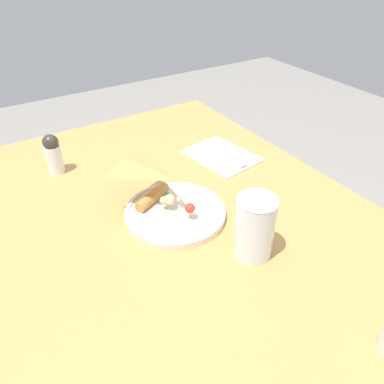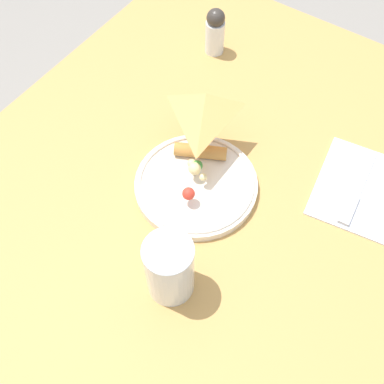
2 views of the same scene
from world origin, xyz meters
name	(u,v)px [view 1 (image 1 of 2)]	position (x,y,z in m)	size (l,w,h in m)	color
dining_table	(177,261)	(0.00, 0.00, 0.66)	(1.10, 0.81, 0.78)	tan
plate_pizza	(175,210)	(0.02, -0.01, 0.79)	(0.21, 0.21, 0.05)	silver
milk_glass	(255,229)	(-0.15, -0.08, 0.84)	(0.07, 0.07, 0.12)	white
napkin_folded	(222,156)	(0.17, -0.24, 0.78)	(0.20, 0.16, 0.00)	silver
butter_knife	(224,155)	(0.17, -0.24, 0.79)	(0.18, 0.04, 0.01)	#B2B2B7
pepper_shaker	(53,154)	(0.33, 0.16, 0.83)	(0.04, 0.04, 0.10)	white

